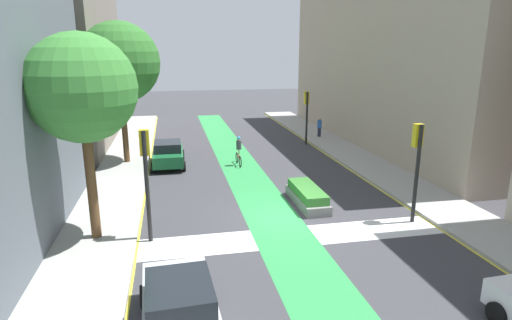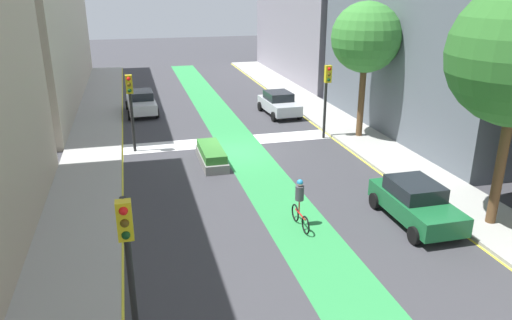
% 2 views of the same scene
% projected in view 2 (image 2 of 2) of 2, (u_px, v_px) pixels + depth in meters
% --- Properties ---
extents(ground_plane, '(120.00, 120.00, 0.00)m').
position_uv_depth(ground_plane, '(237.00, 152.00, 26.03)').
color(ground_plane, '#38383D').
extents(bike_lane_paint, '(2.40, 60.00, 0.01)m').
position_uv_depth(bike_lane_paint, '(244.00, 152.00, 26.12)').
color(bike_lane_paint, '#2D8C47').
rests_on(bike_lane_paint, ground_plane).
extents(crosswalk_band, '(12.00, 1.80, 0.01)m').
position_uv_depth(crosswalk_band, '(229.00, 141.00, 27.84)').
color(crosswalk_band, silver).
rests_on(crosswalk_band, ground_plane).
extents(sidewalk_left, '(3.00, 60.00, 0.15)m').
position_uv_depth(sidewalk_left, '(364.00, 140.00, 27.78)').
color(sidewalk_left, '#9E9E99').
rests_on(sidewalk_left, ground_plane).
extents(curb_stripe_left, '(0.16, 60.00, 0.01)m').
position_uv_depth(curb_stripe_left, '(340.00, 144.00, 27.45)').
color(curb_stripe_left, yellow).
rests_on(curb_stripe_left, ground_plane).
extents(sidewalk_right, '(3.00, 60.00, 0.15)m').
position_uv_depth(sidewalk_right, '(91.00, 163.00, 24.23)').
color(sidewalk_right, '#9E9E99').
rests_on(sidewalk_right, ground_plane).
extents(curb_stripe_right, '(0.16, 60.00, 0.01)m').
position_uv_depth(curb_stripe_right, '(122.00, 162.00, 24.61)').
color(curb_stripe_right, yellow).
rests_on(curb_stripe_right, ground_plane).
extents(traffic_signal_near_right, '(0.35, 0.52, 4.16)m').
position_uv_depth(traffic_signal_near_right, '(130.00, 99.00, 25.11)').
color(traffic_signal_near_right, black).
rests_on(traffic_signal_near_right, ground_plane).
extents(traffic_signal_near_left, '(0.35, 0.52, 4.27)m').
position_uv_depth(traffic_signal_near_left, '(327.00, 88.00, 27.34)').
color(traffic_signal_near_left, black).
rests_on(traffic_signal_near_left, ground_plane).
extents(traffic_signal_far_right, '(0.35, 0.52, 4.02)m').
position_uv_depth(traffic_signal_far_right, '(127.00, 247.00, 11.17)').
color(traffic_signal_far_right, black).
rests_on(traffic_signal_far_right, ground_plane).
extents(car_white_right_near, '(2.17, 4.27, 1.57)m').
position_uv_depth(car_white_right_near, '(141.00, 102.00, 33.54)').
color(car_white_right_near, silver).
rests_on(car_white_right_near, ground_plane).
extents(car_green_left_far, '(2.05, 4.21, 1.57)m').
position_uv_depth(car_green_left_far, '(415.00, 202.00, 18.21)').
color(car_green_left_far, '#196033').
rests_on(car_green_left_far, ground_plane).
extents(car_silver_left_near, '(2.19, 4.28, 1.57)m').
position_uv_depth(car_silver_left_near, '(279.00, 103.00, 33.23)').
color(car_silver_left_near, '#B2B7BF').
rests_on(car_silver_left_near, ground_plane).
extents(cyclist_in_lane, '(0.32, 1.73, 1.86)m').
position_uv_depth(cyclist_in_lane, '(300.00, 202.00, 17.80)').
color(cyclist_in_lane, black).
rests_on(cyclist_in_lane, ground_plane).
extents(street_tree_near, '(3.85, 3.85, 7.54)m').
position_uv_depth(street_tree_near, '(366.00, 38.00, 26.54)').
color(street_tree_near, brown).
rests_on(street_tree_near, sidewalk_left).
extents(median_planter, '(1.15, 3.48, 0.85)m').
position_uv_depth(median_planter, '(212.00, 156.00, 24.34)').
color(median_planter, slate).
rests_on(median_planter, ground_plane).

